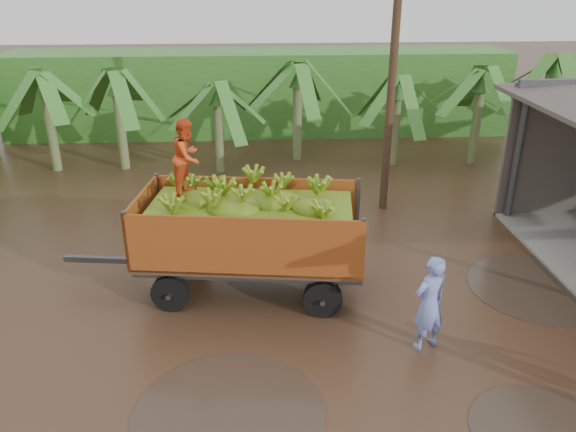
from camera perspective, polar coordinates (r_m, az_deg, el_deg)
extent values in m
plane|color=black|center=(11.79, 8.20, -12.03)|extent=(100.00, 100.00, 0.00)
cube|color=#2D661E|center=(25.85, -2.94, 12.45)|extent=(22.00, 3.00, 3.60)
cube|color=#47474C|center=(13.89, -18.04, -4.23)|extent=(1.98, 0.39, 0.13)
imported|color=#D24318|center=(12.34, -10.19, 5.92)|extent=(0.86, 0.97, 1.67)
imported|color=#7586D5|center=(11.20, 14.18, -8.56)|extent=(0.86, 0.74, 2.00)
cylinder|color=#47301E|center=(16.67, 10.63, 14.85)|extent=(0.24, 0.24, 8.77)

